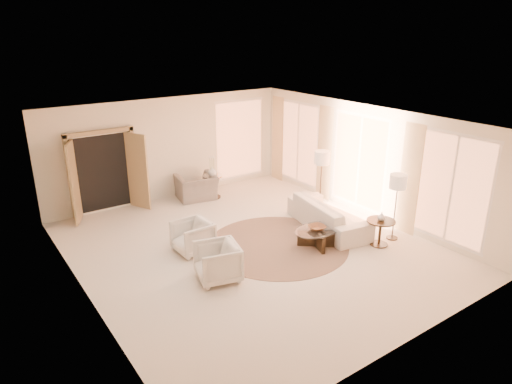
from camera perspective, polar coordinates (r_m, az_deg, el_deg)
room at (r=9.54m, az=-0.58°, el=0.54°), size 7.04×8.04×2.83m
windows_right at (r=11.82m, az=13.06°, el=3.64°), size 0.10×6.40×2.40m
window_back_corner at (r=13.93m, az=-2.02°, el=6.59°), size 1.70×0.10×2.40m
curtains_right at (r=12.39m, az=9.82°, el=4.37°), size 0.06×5.20×2.60m
french_doors at (r=12.19m, az=-18.41°, el=2.22°), size 1.95×0.66×2.16m
area_rug at (r=10.22m, az=2.69°, el=-6.59°), size 3.97×3.97×0.01m
sofa at (r=11.03m, az=9.00°, el=-2.81°), size 1.32×2.49×0.69m
armchair_left at (r=9.85m, az=-7.93°, el=-5.38°), size 0.71×0.76×0.77m
armchair_right at (r=8.76m, az=-4.84°, el=-8.52°), size 0.90×0.94×0.80m
accent_chair at (r=12.82m, az=-7.47°, el=1.10°), size 1.16×0.86×0.93m
coffee_table at (r=10.12m, az=7.58°, el=-5.45°), size 1.36×1.36×0.41m
end_table at (r=10.41m, az=15.28°, el=-4.38°), size 0.62×0.62×0.59m
side_table at (r=12.89m, az=-5.44°, el=0.97°), size 0.56×0.56×0.65m
floor_lamp_near at (r=11.72m, az=8.23°, el=3.93°), size 0.39×0.39×1.61m
floor_lamp_far at (r=10.48m, az=17.31°, el=0.90°), size 0.37×0.37×1.54m
bowl at (r=10.04m, az=7.63°, el=-4.44°), size 0.41×0.41×0.09m
end_vase at (r=10.30m, az=15.42°, el=-2.98°), size 0.18×0.18×0.19m
side_vase at (r=12.77m, az=-5.49°, el=2.59°), size 0.28×0.28×0.26m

